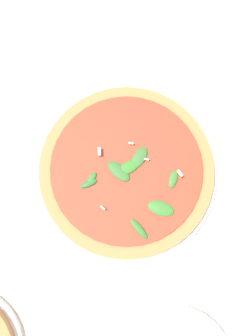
{
  "coord_description": "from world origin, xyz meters",
  "views": [
    {
      "loc": [
        -0.02,
        -0.1,
        0.6
      ],
      "look_at": [
        0.03,
        0.0,
        0.03
      ],
      "focal_mm": 35.0,
      "sensor_mm": 36.0,
      "label": 1
    }
  ],
  "objects": [
    {
      "name": "pizza_arugula_main",
      "position": [
        0.03,
        0.0,
        0.02
      ],
      "size": [
        0.34,
        0.34,
        0.05
      ],
      "color": "white",
      "rests_on": "ground_plane"
    },
    {
      "name": "ground_plane",
      "position": [
        0.0,
        0.0,
        0.0
      ],
      "size": [
        6.0,
        6.0,
        0.0
      ],
      "primitive_type": "plane",
      "color": "beige"
    }
  ]
}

